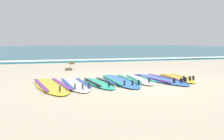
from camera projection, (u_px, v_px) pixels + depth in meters
ground_plane at (130, 81)px, 7.14m from camera, size 80.00×80.00×0.00m
sea at (47, 48)px, 41.98m from camera, size 80.00×60.00×0.10m
wave_foam_strip at (81, 61)px, 13.97m from camera, size 80.00×0.97×0.11m
surfboard_0 at (51, 85)px, 6.12m from camera, size 0.92×2.63×0.18m
surfboard_1 at (75, 84)px, 6.27m from camera, size 0.61×2.23×0.18m
surfboard_2 at (98, 83)px, 6.48m from camera, size 0.60×1.97×0.18m
surfboard_3 at (120, 81)px, 6.89m from camera, size 0.73×2.57×0.18m
surfboard_4 at (140, 80)px, 7.07m from camera, size 0.67×1.97×0.18m
surfboard_5 at (158, 79)px, 7.18m from camera, size 0.92×2.53×0.18m
surfboard_6 at (176, 78)px, 7.40m from camera, size 0.64×1.98×0.18m
seaweed_clump_near_shoreline at (72, 63)px, 12.50m from camera, size 0.32×0.25×0.11m
seaweed_clump_mid_sand at (69, 69)px, 9.71m from camera, size 0.30×0.24×0.11m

